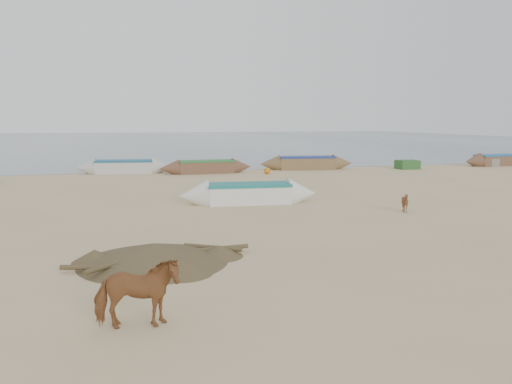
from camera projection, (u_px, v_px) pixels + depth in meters
The scene contains 8 objects.
ground at pixel (292, 246), 14.07m from camera, with size 140.00×140.00×0.00m, color tan.
sea at pixel (150, 140), 92.59m from camera, with size 160.00×160.00×0.00m, color slate.
cow_adult at pixel (137, 294), 8.44m from camera, with size 0.66×1.45×1.23m, color brown.
calf_front at pixel (405, 202), 19.27m from camera, with size 0.62×0.70×0.77m, color #55301B.
near_canoe at pixel (249, 193), 21.38m from camera, with size 5.95×1.37×0.86m, color silver, non-canonical shape.
debris_pile at pixel (153, 253), 12.49m from camera, with size 3.76×3.76×0.48m, color brown.
waterline_canoes at pixel (174, 167), 33.68m from camera, with size 56.79×3.25×0.96m.
beach_clutter at pixel (268, 168), 34.19m from camera, with size 47.46×5.31×0.64m.
Camera 1 is at (-4.46, -13.01, 3.52)m, focal length 35.00 mm.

